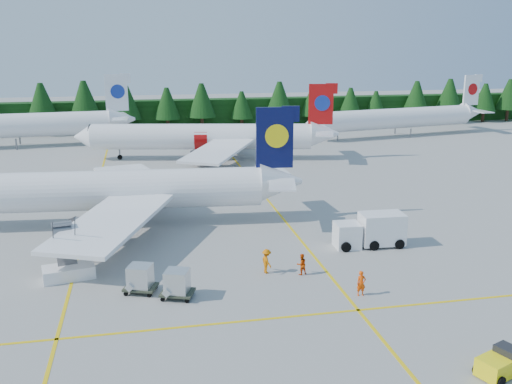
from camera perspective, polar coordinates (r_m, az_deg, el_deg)
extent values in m
plane|color=#9E9E99|center=(44.58, 0.03, -9.04)|extent=(320.00, 320.00, 0.00)
cube|color=yellow|center=(62.87, -16.34, -2.43)|extent=(0.25, 120.00, 0.01)
cube|color=yellow|center=(64.17, 1.73, -1.47)|extent=(0.25, 120.00, 0.01)
cube|color=yellow|center=(39.30, 1.82, -12.51)|extent=(80.00, 0.25, 0.01)
cube|color=black|center=(123.12, -7.66, 7.75)|extent=(220.00, 4.00, 6.00)
cylinder|color=white|center=(59.17, -16.14, 0.12)|extent=(34.12, 6.90, 3.99)
cube|color=#080C3B|center=(57.86, 1.87, 5.44)|extent=(3.80, 0.67, 6.18)
cube|color=white|center=(67.05, -12.44, 1.54)|extent=(9.20, 15.92, 1.13)
cylinder|color=slate|center=(65.04, -14.34, -0.26)|extent=(3.56, 2.38, 2.09)
cube|color=white|center=(50.81, -14.27, -2.86)|extent=(11.34, 16.10, 1.13)
cylinder|color=slate|center=(54.07, -15.91, -3.45)|extent=(3.56, 2.38, 2.09)
cylinder|color=white|center=(89.59, -5.47, 5.54)|extent=(34.12, 10.31, 4.00)
cone|color=white|center=(92.96, -16.88, 5.31)|extent=(3.50, 4.45, 4.00)
cube|color=#B00B0B|center=(89.28, 6.50, 8.72)|extent=(3.80, 1.06, 6.20)
cube|color=white|center=(97.86, -3.29, 6.02)|extent=(7.82, 15.62, 1.13)
cylinder|color=slate|center=(95.55, -4.55, 4.93)|extent=(3.73, 2.70, 2.10)
cube|color=white|center=(81.14, -3.83, 4.16)|extent=(12.48, 16.02, 1.13)
cylinder|color=slate|center=(84.19, -5.07, 3.56)|extent=(3.73, 2.70, 2.10)
cylinder|color=slate|center=(92.06, -13.47, 3.71)|extent=(0.24, 0.24, 1.70)
cylinder|color=white|center=(108.35, -23.95, 6.05)|extent=(35.88, 6.99, 4.19)
cube|color=white|center=(106.81, -13.78, 9.63)|extent=(4.00, 0.68, 6.50)
cylinder|color=white|center=(114.29, 13.75, 7.16)|extent=(33.22, 9.72, 3.89)
cone|color=white|center=(105.01, 5.69, 6.86)|extent=(3.37, 4.31, 3.89)
cube|color=white|center=(125.04, 20.73, 9.51)|extent=(3.70, 0.99, 6.03)
cylinder|color=slate|center=(107.95, 8.18, 5.54)|extent=(0.23, 0.23, 1.56)
cube|color=white|center=(47.48, -18.22, -7.62)|extent=(4.22, 2.78, 1.02)
cube|color=slate|center=(48.64, -18.58, -5.06)|extent=(2.19, 3.91, 2.75)
cube|color=slate|center=(50.01, -18.88, -3.03)|extent=(1.86, 1.42, 0.11)
cube|color=white|center=(52.05, 9.09, -4.30)|extent=(2.25, 2.25, 2.27)
cube|color=black|center=(51.87, 9.12, -3.74)|extent=(1.92, 2.13, 0.97)
cube|color=white|center=(52.96, 12.46, -3.58)|extent=(3.99, 2.54, 2.81)
cube|color=yellow|center=(35.83, 23.22, -15.59)|extent=(3.07, 2.37, 1.07)
cube|color=black|center=(35.95, 23.86, -14.32)|extent=(1.37, 1.54, 0.49)
cube|color=#333829|center=(43.64, -11.45, -9.30)|extent=(2.78, 2.46, 0.15)
cube|color=silver|center=(43.28, -11.51, -8.22)|extent=(2.07, 2.03, 1.63)
cube|color=#333829|center=(42.33, -7.86, -9.92)|extent=(2.78, 2.46, 0.15)
cube|color=silver|center=(41.96, -7.90, -8.81)|extent=(2.07, 2.03, 1.63)
imported|color=#FF4B05|center=(42.80, 10.48, -8.98)|extent=(0.70, 0.47, 1.89)
imported|color=#E14304|center=(45.85, 4.57, -7.21)|extent=(0.98, 0.85, 1.74)
imported|color=#D86904|center=(45.94, 1.07, -6.93)|extent=(0.75, 0.94, 2.01)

